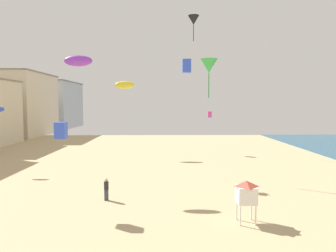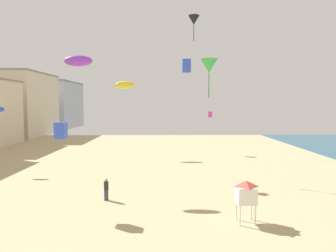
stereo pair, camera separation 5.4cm
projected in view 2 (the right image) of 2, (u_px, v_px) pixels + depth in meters
The scene contains 11 objects.
boardwalk_hotel_far at pixel (15, 104), 69.11m from camera, with size 13.93×18.29×13.95m.
boardwalk_hotel_distant at pixel (51, 105), 90.79m from camera, with size 14.46×19.58×13.48m.
kite_flyer at pixel (106, 188), 22.57m from camera, with size 0.34×0.34×1.64m.
lifeguard_stand at pixel (246, 192), 18.26m from camera, with size 1.10×1.10×2.55m.
kite_green_delta_2 at pixel (209, 66), 29.35m from camera, with size 1.63×1.63×3.69m.
kite_purple_parafoil at pixel (78, 61), 25.73m from camera, with size 2.37×0.66×0.92m.
kite_blue_box at pixel (61, 130), 20.28m from camera, with size 0.69×0.69×1.08m.
kite_black_delta at pixel (194, 20), 46.45m from camera, with size 1.68×1.68×3.82m.
kite_yellow_parafoil at pixel (125, 85), 42.20m from camera, with size 2.70×0.75×1.05m.
kite_magenta_box at pixel (210, 114), 43.81m from camera, with size 0.55×0.55×0.86m.
kite_blue_box_2 at pixel (186, 66), 20.05m from camera, with size 0.55×0.55×0.86m.
Camera 2 is at (4.14, -8.98, 7.10)m, focal length 32.96 mm.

